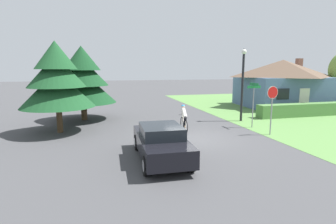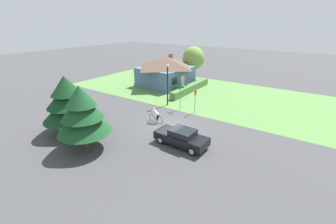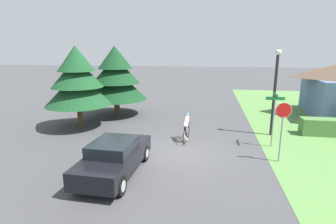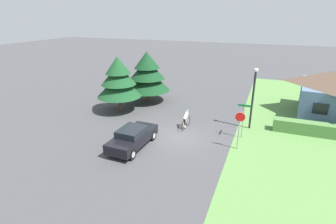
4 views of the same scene
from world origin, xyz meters
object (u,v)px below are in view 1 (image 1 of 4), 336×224
object	(u,v)px
street_name_sign	(253,97)
conifer_tall_far	(82,79)
conifer_tall_near	(57,79)
sedan_left_lane	(161,142)
street_lamp	(243,78)
stop_sign	(272,101)
cyclist	(184,119)
cottage_house	(282,83)

from	to	relation	value
street_name_sign	conifer_tall_far	xyz separation A→B (m)	(-10.23, 5.30, 1.01)
street_name_sign	conifer_tall_near	bearing A→B (deg)	171.48
sedan_left_lane	street_lamp	world-z (taller)	street_lamp
stop_sign	street_name_sign	bearing A→B (deg)	-96.50
sedan_left_lane	conifer_tall_far	world-z (taller)	conifer_tall_far
conifer_tall_near	cyclist	bearing A→B (deg)	-12.50
conifer_tall_near	street_lamp	bearing A→B (deg)	1.52
sedan_left_lane	cottage_house	bearing A→B (deg)	-49.49
stop_sign	street_lamp	world-z (taller)	street_lamp
sedan_left_lane	stop_sign	bearing A→B (deg)	-68.94
sedan_left_lane	street_lamp	size ratio (longest dim) A/B	0.89
stop_sign	conifer_tall_far	size ratio (longest dim) A/B	0.52
sedan_left_lane	cyclist	xyz separation A→B (m)	(2.42, 4.38, 0.01)
cottage_house	sedan_left_lane	xyz separation A→B (m)	(-14.60, -11.66, -1.59)
cottage_house	street_lamp	size ratio (longest dim) A/B	1.66
conifer_tall_near	conifer_tall_far	distance (m)	3.78
street_lamp	conifer_tall_far	xyz separation A→B (m)	(-10.62, 3.29, -0.06)
cyclist	conifer_tall_near	bearing A→B (deg)	82.49
cyclist	conifer_tall_far	bearing A→B (deg)	53.54
cottage_house	cyclist	world-z (taller)	cottage_house
street_name_sign	conifer_tall_near	size ratio (longest dim) A/B	0.54
street_lamp	cottage_house	bearing A→B (deg)	36.21
cottage_house	street_name_sign	world-z (taller)	cottage_house
stop_sign	conifer_tall_near	distance (m)	11.93
cottage_house	stop_sign	bearing A→B (deg)	-124.65
street_name_sign	sedan_left_lane	bearing A→B (deg)	-148.20
cyclist	conifer_tall_far	distance (m)	8.08
cottage_house	stop_sign	size ratio (longest dim) A/B	3.07
sedan_left_lane	cyclist	world-z (taller)	cyclist
stop_sign	street_lamp	bearing A→B (deg)	-101.36
cyclist	conifer_tall_near	distance (m)	7.52
street_lamp	conifer_tall_near	bearing A→B (deg)	-178.48
sedan_left_lane	street_name_sign	distance (m)	8.11
stop_sign	street_name_sign	xyz separation A→B (m)	(0.06, 1.88, 0.02)
cottage_house	cyclist	xyz separation A→B (m)	(-12.19, -7.27, -1.58)
sedan_left_lane	street_name_sign	bearing A→B (deg)	-56.29
street_name_sign	conifer_tall_near	world-z (taller)	conifer_tall_near
cyclist	sedan_left_lane	bearing A→B (deg)	156.13
stop_sign	conifer_tall_far	world-z (taller)	conifer_tall_far
stop_sign	street_name_sign	distance (m)	1.88
conifer_tall_near	street_name_sign	bearing A→B (deg)	-8.52
street_name_sign	conifer_tall_near	xyz separation A→B (m)	(-11.38, 1.70, 1.14)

